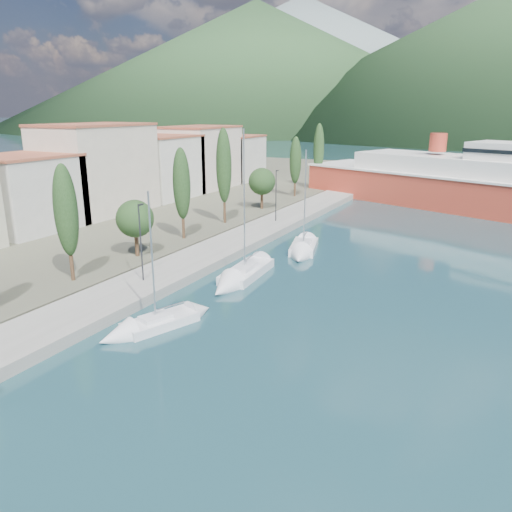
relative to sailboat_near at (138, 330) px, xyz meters
The scene contains 10 objects.
ground 114.58m from the sailboat_near, 87.97° to the left, with size 1400.00×1400.00×0.00m, color #1E434B.
quay 21.10m from the sailboat_near, 103.55° to the left, with size 5.00×88.00×0.80m, color gray.
land_strip 52.68m from the sailboat_near, 144.61° to the left, with size 70.00×148.00×0.70m, color #565644.
town_buildings 42.38m from the sailboat_near, 131.65° to the left, with size 9.20×69.20×11.30m.
tree_row 28.43m from the sailboat_near, 111.23° to the left, with size 3.61×64.83×11.06m.
lamp_posts 10.28m from the sailboat_near, 121.20° to the left, with size 0.15×44.46×6.06m.
sailboat_near is the anchor object (origin of this frame).
sailboat_mid 11.14m from the sailboat_near, 85.85° to the left, with size 3.09×9.36×13.26m.
sailboat_far 21.39m from the sailboat_near, 83.40° to the left, with size 4.28×7.84×10.99m.
ferry 56.13m from the sailboat_near, 72.73° to the left, with size 55.72×29.36×10.92m.
Camera 1 is at (16.08, -16.84, 13.82)m, focal length 35.00 mm.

